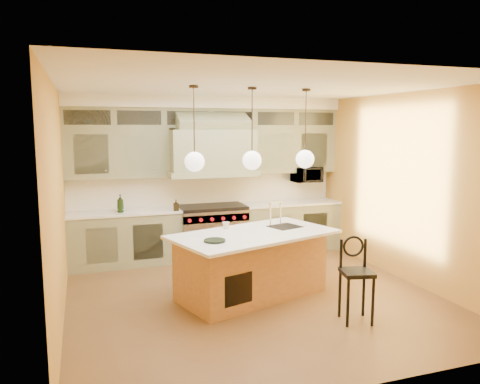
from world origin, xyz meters
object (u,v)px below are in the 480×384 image
object	(u,v)px
microwave	(307,175)
kitchen_island	(252,263)
range	(212,231)
counter_stool	(356,274)

from	to	relation	value
microwave	kitchen_island	bearing A→B (deg)	-131.41
range	microwave	xyz separation A→B (m)	(1.95, 0.11, 0.96)
kitchen_island	microwave	world-z (taller)	microwave
range	counter_stool	distance (m)	3.44
counter_stool	microwave	world-z (taller)	microwave
kitchen_island	counter_stool	size ratio (longest dim) A/B	2.41
kitchen_island	microwave	xyz separation A→B (m)	(1.95, 2.21, 0.98)
counter_stool	microwave	xyz separation A→B (m)	(1.04, 3.42, 0.86)
range	kitchen_island	size ratio (longest dim) A/B	0.48
kitchen_island	range	bearing A→B (deg)	72.44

